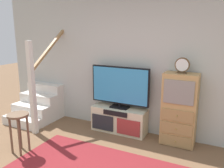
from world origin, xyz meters
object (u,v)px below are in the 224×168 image
object	(u,v)px
television	(120,86)
side_cabinet	(179,110)
media_console	(119,120)
desk_clock	(182,66)
bar_stool_near	(19,124)

from	to	relation	value
television	side_cabinet	distance (m)	1.18
television	side_cabinet	xyz separation A→B (m)	(1.14, -0.01, -0.29)
media_console	television	bearing A→B (deg)	90.00
media_console	desk_clock	size ratio (longest dim) A/B	4.09
media_console	bar_stool_near	world-z (taller)	bar_stool_near
bar_stool_near	desk_clock	bearing A→B (deg)	32.45
television	desk_clock	world-z (taller)	desk_clock
side_cabinet	desk_clock	xyz separation A→B (m)	(0.00, -0.01, 0.77)
side_cabinet	bar_stool_near	bearing A→B (deg)	-147.28
side_cabinet	bar_stool_near	world-z (taller)	side_cabinet
side_cabinet	desk_clock	bearing A→B (deg)	-88.09
media_console	desk_clock	distance (m)	1.63
media_console	desk_clock	bearing A→B (deg)	-0.24
desk_clock	bar_stool_near	bearing A→B (deg)	-147.55
media_console	television	size ratio (longest dim) A/B	0.92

